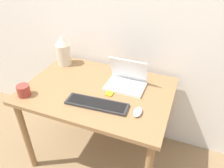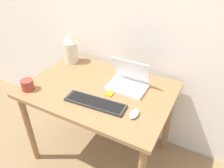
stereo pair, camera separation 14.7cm
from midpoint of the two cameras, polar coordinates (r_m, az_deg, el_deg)
wall_back at (r=1.83m, az=6.13°, el=19.34°), size 6.00×0.05×2.50m
desk at (r=1.72m, az=-0.91°, el=-3.79°), size 1.11×0.77×0.75m
laptop at (r=1.67m, az=6.89°, el=0.69°), size 0.29×0.22×0.22m
keyboard at (r=1.51m, az=-1.66°, el=-5.00°), size 0.44×0.15×0.02m
mouse at (r=1.43m, az=8.81°, el=-7.83°), size 0.05×0.10×0.03m
vase at (r=2.00m, az=-8.73°, el=9.11°), size 0.13×0.13×0.27m
mp3_player at (r=1.60m, az=2.01°, el=-2.63°), size 0.05×0.05×0.01m
mug at (r=1.72m, az=-18.98°, el=-0.29°), size 0.09×0.09×0.08m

